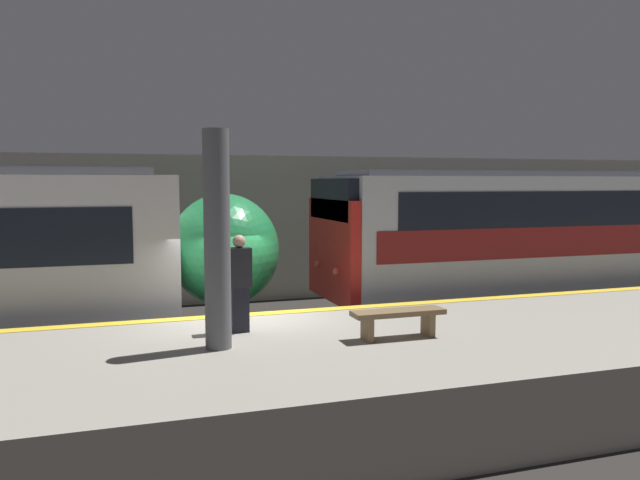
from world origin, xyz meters
TOP-DOWN VIEW (x-y plane):
  - ground_plane at (0.00, 0.00)m, footprint 120.00×120.00m
  - platform at (0.00, -2.48)m, footprint 40.00×4.96m
  - station_rear_barrier at (0.00, 7.00)m, footprint 50.00×0.15m
  - support_pillar_near at (-0.78, -2.27)m, footprint 0.39×0.39m
  - train_boxy at (11.01, 2.42)m, footprint 17.04×3.08m
  - person_walking at (-0.29, -1.39)m, footprint 0.38×0.24m
  - platform_bench at (2.00, -2.57)m, footprint 1.50×0.40m

SIDE VIEW (x-z plane):
  - ground_plane at x=0.00m, z-range 0.00..0.00m
  - platform at x=0.00m, z-range 0.00..1.15m
  - platform_bench at x=2.00m, z-range 1.26..1.71m
  - person_walking at x=-0.29m, z-range 1.19..2.79m
  - train_boxy at x=11.01m, z-range 0.06..3.94m
  - station_rear_barrier at x=0.00m, z-range 0.00..4.38m
  - support_pillar_near at x=-0.78m, z-range 1.15..4.37m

